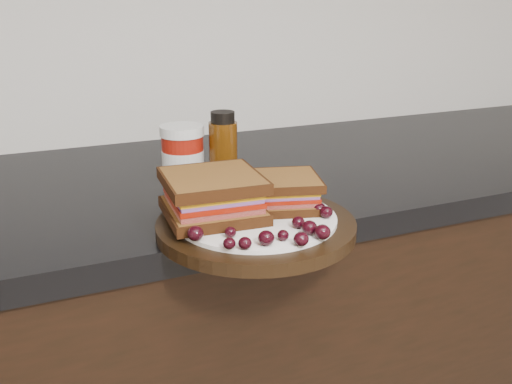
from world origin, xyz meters
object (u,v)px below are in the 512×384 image
sandwich_left (213,196)px  oil_bottle (223,151)px  condiment_jar (183,157)px  plate (256,226)px

sandwich_left → oil_bottle: size_ratio=0.98×
oil_bottle → condiment_jar: bearing=155.7°
condiment_jar → oil_bottle: bearing=-24.3°
sandwich_left → oil_bottle: (0.08, 0.17, 0.01)m
plate → oil_bottle: 0.21m
condiment_jar → oil_bottle: oil_bottle is taller
condiment_jar → oil_bottle: 0.07m
plate → oil_bottle: (0.03, 0.20, 0.06)m
plate → condiment_jar: size_ratio=2.55×
sandwich_left → condiment_jar: 0.20m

